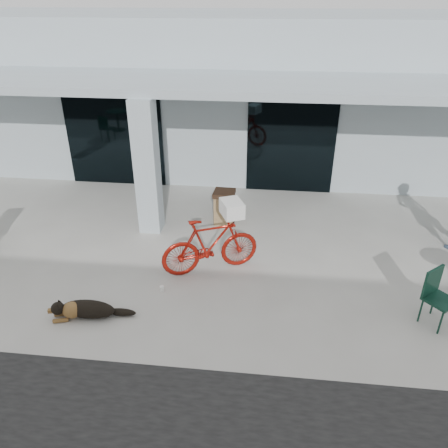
# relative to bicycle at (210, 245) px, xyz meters

# --- Properties ---
(ground) EXTENTS (80.00, 80.00, 0.00)m
(ground) POSITION_rel_bicycle_xyz_m (-0.16, -0.69, -0.60)
(ground) COLOR #B9B7AE
(ground) RESTS_ON ground
(building) EXTENTS (22.00, 7.00, 4.50)m
(building) POSITION_rel_bicycle_xyz_m (-0.16, 7.81, 1.65)
(building) COLOR #ABBBC2
(building) RESTS_ON ground
(storefront_glass_left) EXTENTS (2.80, 0.06, 2.70)m
(storefront_glass_left) POSITION_rel_bicycle_xyz_m (-3.36, 4.29, 0.75)
(storefront_glass_left) COLOR black
(storefront_glass_left) RESTS_ON ground
(storefront_glass_right) EXTENTS (2.40, 0.06, 2.70)m
(storefront_glass_right) POSITION_rel_bicycle_xyz_m (1.64, 4.29, 0.75)
(storefront_glass_right) COLOR black
(storefront_glass_right) RESTS_ON ground
(column) EXTENTS (0.50, 0.50, 3.12)m
(column) POSITION_rel_bicycle_xyz_m (-1.66, 1.61, 0.96)
(column) COLOR #ABBBC2
(column) RESTS_ON ground
(overhang) EXTENTS (22.00, 2.80, 0.18)m
(overhang) POSITION_rel_bicycle_xyz_m (-0.16, 2.91, 2.61)
(overhang) COLOR #ABBBC2
(overhang) RESTS_ON column
(bicycle) EXTENTS (2.06, 1.33, 1.21)m
(bicycle) POSITION_rel_bicycle_xyz_m (0.00, 0.00, 0.00)
(bicycle) COLOR maroon
(bicycle) RESTS_ON ground
(laundry_basket) EXTENTS (0.55, 0.62, 0.30)m
(laundry_basket) POSITION_rel_bicycle_xyz_m (0.41, 0.18, 0.75)
(laundry_basket) COLOR white
(laundry_basket) RESTS_ON bicycle
(dog) EXTENTS (1.16, 0.67, 0.37)m
(dog) POSITION_rel_bicycle_xyz_m (-1.94, -1.69, -0.42)
(dog) COLOR black
(dog) RESTS_ON ground
(cup_near_dog) EXTENTS (0.10, 0.10, 0.11)m
(cup_near_dog) POSITION_rel_bicycle_xyz_m (-0.83, -0.81, -0.55)
(cup_near_dog) COLOR white
(cup_near_dog) RESTS_ON ground
(cafe_chair_far_a) EXTENTS (0.68, 0.69, 1.02)m
(cafe_chair_far_a) POSITION_rel_bicycle_xyz_m (4.09, -1.18, -0.09)
(cafe_chair_far_a) COLOR #123427
(cafe_chair_far_a) RESTS_ON ground
(trash_receptacle) EXTENTS (0.53, 0.53, 0.85)m
(trash_receptacle) POSITION_rel_bicycle_xyz_m (0.04, 2.11, -0.18)
(trash_receptacle) COLOR olive
(trash_receptacle) RESTS_ON ground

